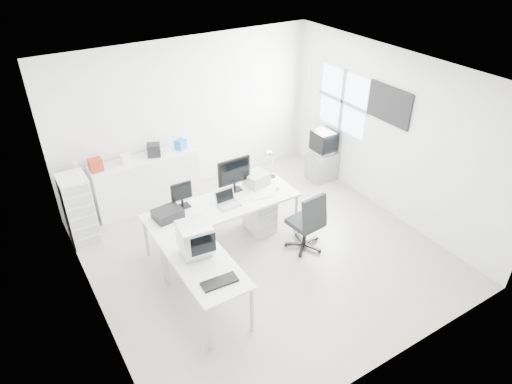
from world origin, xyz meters
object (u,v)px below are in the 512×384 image
drawer_pedestal (260,213)px  sideboard (147,182)px  laptop (229,200)px  tv_cabinet (322,166)px  laser_printer (257,179)px  crt_monitor (195,238)px  office_chair (306,220)px  crt_tv (324,143)px  lcd_monitor_small (182,195)px  lcd_monitor_large (234,175)px  filing_cabinet (79,210)px  inkjet_printer (168,214)px  main_desk (224,224)px  side_desk (207,286)px

drawer_pedestal → sideboard: 2.13m
laptop → tv_cabinet: size_ratio=0.60×
laser_printer → sideboard: bearing=120.9°
drawer_pedestal → crt_monitor: 1.92m
crt_monitor → laptop: bearing=46.0°
office_chair → crt_tv: 2.24m
lcd_monitor_small → lcd_monitor_large: 0.90m
filing_cabinet → tv_cabinet: bearing=-5.8°
inkjet_printer → laptop: (0.90, -0.20, 0.04)m
lcd_monitor_small → laptop: (0.60, -0.35, -0.09)m
drawer_pedestal → filing_cabinet: size_ratio=0.51×
inkjet_printer → filing_cabinet: size_ratio=0.34×
main_desk → lcd_monitor_large: (0.35, 0.25, 0.67)m
office_chair → crt_tv: office_chair is taller
main_desk → laser_printer: bearing=16.3°
drawer_pedestal → tv_cabinet: bearing=21.4°
inkjet_printer → laser_printer: laser_printer is taller
crt_tv → sideboard: (-3.23, 0.92, -0.32)m
sideboard → lcd_monitor_large: bearing=-57.0°
laser_printer → tv_cabinet: (1.87, 0.58, -0.57)m
crt_monitor → sideboard: 2.64m
lcd_monitor_large → laser_printer: lcd_monitor_large is taller
sideboard → tv_cabinet: bearing=-15.9°
main_desk → drawer_pedestal: (0.70, 0.05, -0.08)m
side_desk → lcd_monitor_small: lcd_monitor_small is taller
lcd_monitor_small → crt_monitor: bearing=-104.6°
laptop → lcd_monitor_small: bearing=147.9°
main_desk → filing_cabinet: filing_cabinet is taller
side_desk → lcd_monitor_large: lcd_monitor_large is taller
drawer_pedestal → sideboard: (-1.31, 1.68, 0.17)m
drawer_pedestal → crt_tv: crt_tv is taller
lcd_monitor_large → crt_tv: 2.35m
main_desk → filing_cabinet: size_ratio=2.04×
lcd_monitor_large → sideboard: 1.85m
side_desk → inkjet_printer: 1.28m
lcd_monitor_large → crt_tv: (2.27, 0.55, -0.25)m
inkjet_printer → laptop: 0.92m
side_desk → office_chair: 1.92m
drawer_pedestal → crt_tv: 2.12m
inkjet_printer → laptop: size_ratio=1.17×
side_desk → sideboard: size_ratio=0.75×
lcd_monitor_small → crt_monitor: size_ratio=0.83×
laptop → tv_cabinet: laptop is taller
crt_tv → sideboard: bearing=164.1°
laser_printer → sideboard: size_ratio=0.19×
lcd_monitor_large → tv_cabinet: lcd_monitor_large is taller
inkjet_printer → laser_printer: (1.60, 0.12, 0.03)m
laptop → filing_cabinet: size_ratio=0.29×
inkjet_printer → crt_monitor: bearing=-96.7°
tv_cabinet → sideboard: sideboard is taller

